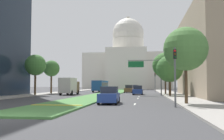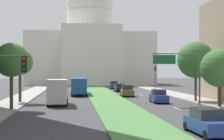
{
  "view_description": "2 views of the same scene",
  "coord_description": "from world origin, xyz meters",
  "px_view_note": "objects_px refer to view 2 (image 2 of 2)",
  "views": [
    {
      "loc": [
        7.76,
        -13.69,
        1.96
      ],
      "look_at": [
        -0.52,
        48.78,
        5.57
      ],
      "focal_mm": 40.67,
      "sensor_mm": 36.0,
      "label": 1
    },
    {
      "loc": [
        -4.79,
        -10.84,
        4.3
      ],
      "look_at": [
        0.45,
        39.14,
        4.33
      ],
      "focal_mm": 57.81,
      "sensor_mm": 36.0,
      "label": 2
    }
  ],
  "objects_px": {
    "sedan_distant": "(127,91)",
    "street_tree_right_mid": "(220,68)",
    "sedan_lead_stopped": "(207,122)",
    "traffic_light_far_right": "(155,75)",
    "overhead_guide_sign": "(182,67)",
    "street_tree_right_far": "(196,60)",
    "sedan_midblock": "(159,97)",
    "street_tree_left_far": "(20,63)",
    "sedan_far_horizon": "(120,88)",
    "street_tree_left_mid": "(11,60)",
    "capitol_building": "(90,46)",
    "city_bus": "(79,85)",
    "sedan_very_far": "(114,85)",
    "box_truck_delivery": "(58,92)"
  },
  "relations": [
    {
      "from": "street_tree_left_far",
      "to": "street_tree_right_mid",
      "type": "bearing_deg",
      "value": -20.09
    },
    {
      "from": "capitol_building",
      "to": "overhead_guide_sign",
      "type": "relative_size",
      "value": 5.83
    },
    {
      "from": "sedan_distant",
      "to": "street_tree_right_mid",
      "type": "bearing_deg",
      "value": -67.29
    },
    {
      "from": "sedan_very_far",
      "to": "city_bus",
      "type": "height_order",
      "value": "city_bus"
    },
    {
      "from": "sedan_midblock",
      "to": "sedan_distant",
      "type": "distance_m",
      "value": 12.22
    },
    {
      "from": "sedan_far_horizon",
      "to": "city_bus",
      "type": "bearing_deg",
      "value": -133.65
    },
    {
      "from": "capitol_building",
      "to": "street_tree_left_far",
      "type": "relative_size",
      "value": 5.38
    },
    {
      "from": "capitol_building",
      "to": "street_tree_left_mid",
      "type": "bearing_deg",
      "value": -99.2
    },
    {
      "from": "sedan_lead_stopped",
      "to": "traffic_light_far_right",
      "type": "bearing_deg",
      "value": 81.72
    },
    {
      "from": "sedan_distant",
      "to": "street_tree_left_far",
      "type": "bearing_deg",
      "value": -146.99
    },
    {
      "from": "overhead_guide_sign",
      "to": "sedan_midblock",
      "type": "bearing_deg",
      "value": 117.99
    },
    {
      "from": "street_tree_left_mid",
      "to": "street_tree_right_mid",
      "type": "height_order",
      "value": "street_tree_left_mid"
    },
    {
      "from": "overhead_guide_sign",
      "to": "sedan_distant",
      "type": "relative_size",
      "value": 1.42
    },
    {
      "from": "street_tree_right_far",
      "to": "street_tree_left_mid",
      "type": "bearing_deg",
      "value": -161.36
    },
    {
      "from": "overhead_guide_sign",
      "to": "sedan_distant",
      "type": "distance_m",
      "value": 16.69
    },
    {
      "from": "street_tree_left_far",
      "to": "sedan_lead_stopped",
      "type": "distance_m",
      "value": 29.97
    },
    {
      "from": "sedan_midblock",
      "to": "city_bus",
      "type": "relative_size",
      "value": 0.38
    },
    {
      "from": "sedan_very_far",
      "to": "box_truck_delivery",
      "type": "relative_size",
      "value": 0.74
    },
    {
      "from": "overhead_guide_sign",
      "to": "sedan_far_horizon",
      "type": "xyz_separation_m",
      "value": [
        -3.98,
        28.85,
        -3.89
      ]
    },
    {
      "from": "city_bus",
      "to": "street_tree_left_far",
      "type": "bearing_deg",
      "value": -118.02
    },
    {
      "from": "street_tree_left_far",
      "to": "sedan_far_horizon",
      "type": "relative_size",
      "value": 1.59
    },
    {
      "from": "capitol_building",
      "to": "sedan_far_horizon",
      "type": "xyz_separation_m",
      "value": [
        4.24,
        -39.09,
        -10.87
      ]
    },
    {
      "from": "sedan_distant",
      "to": "capitol_building",
      "type": "bearing_deg",
      "value": 94.19
    },
    {
      "from": "street_tree_left_mid",
      "to": "sedan_very_far",
      "type": "height_order",
      "value": "street_tree_left_mid"
    },
    {
      "from": "sedan_very_far",
      "to": "sedan_lead_stopped",
      "type": "bearing_deg",
      "value": -90.25
    },
    {
      "from": "street_tree_right_far",
      "to": "overhead_guide_sign",
      "type": "bearing_deg",
      "value": -125.92
    },
    {
      "from": "sedan_far_horizon",
      "to": "city_bus",
      "type": "distance_m",
      "value": 12.03
    },
    {
      "from": "overhead_guide_sign",
      "to": "sedan_midblock",
      "type": "distance_m",
      "value": 5.66
    },
    {
      "from": "capitol_building",
      "to": "overhead_guide_sign",
      "type": "height_order",
      "value": "capitol_building"
    },
    {
      "from": "traffic_light_far_right",
      "to": "street_tree_right_far",
      "type": "bearing_deg",
      "value": -86.09
    },
    {
      "from": "overhead_guide_sign",
      "to": "street_tree_left_far",
      "type": "xyz_separation_m",
      "value": [
        -20.09,
        5.45,
        0.62
      ]
    },
    {
      "from": "street_tree_right_mid",
      "to": "street_tree_right_far",
      "type": "relative_size",
      "value": 0.82
    },
    {
      "from": "overhead_guide_sign",
      "to": "street_tree_right_mid",
      "type": "height_order",
      "value": "street_tree_right_mid"
    },
    {
      "from": "overhead_guide_sign",
      "to": "street_tree_right_far",
      "type": "relative_size",
      "value": 0.79
    },
    {
      "from": "traffic_light_far_right",
      "to": "street_tree_left_mid",
      "type": "relative_size",
      "value": 0.72
    },
    {
      "from": "sedan_distant",
      "to": "sedan_lead_stopped",
      "type": "bearing_deg",
      "value": -89.67
    },
    {
      "from": "street_tree_right_far",
      "to": "sedan_distant",
      "type": "bearing_deg",
      "value": 125.21
    },
    {
      "from": "traffic_light_far_right",
      "to": "city_bus",
      "type": "relative_size",
      "value": 0.47
    },
    {
      "from": "street_tree_left_far",
      "to": "street_tree_left_mid",
      "type": "bearing_deg",
      "value": -87.62
    },
    {
      "from": "street_tree_left_far",
      "to": "city_bus",
      "type": "xyz_separation_m",
      "value": [
        7.84,
        14.73,
        -3.52
      ]
    },
    {
      "from": "sedan_midblock",
      "to": "sedan_very_far",
      "type": "bearing_deg",
      "value": 93.15
    },
    {
      "from": "sedan_far_horizon",
      "to": "city_bus",
      "type": "height_order",
      "value": "city_bus"
    },
    {
      "from": "street_tree_right_mid",
      "to": "overhead_guide_sign",
      "type": "bearing_deg",
      "value": 137.61
    },
    {
      "from": "traffic_light_far_right",
      "to": "sedan_far_horizon",
      "type": "bearing_deg",
      "value": 138.63
    },
    {
      "from": "street_tree_left_mid",
      "to": "sedan_distant",
      "type": "height_order",
      "value": "street_tree_left_mid"
    },
    {
      "from": "street_tree_right_far",
      "to": "sedan_far_horizon",
      "type": "relative_size",
      "value": 1.85
    },
    {
      "from": "sedan_lead_stopped",
      "to": "capitol_building",
      "type": "bearing_deg",
      "value": 92.64
    },
    {
      "from": "street_tree_right_far",
      "to": "sedan_midblock",
      "type": "height_order",
      "value": "street_tree_right_far"
    },
    {
      "from": "street_tree_left_mid",
      "to": "sedan_midblock",
      "type": "relative_size",
      "value": 1.74
    },
    {
      "from": "overhead_guide_sign",
      "to": "sedan_distant",
      "type": "bearing_deg",
      "value": 105.7
    }
  ]
}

